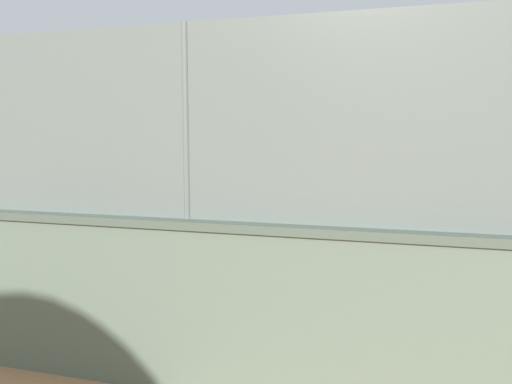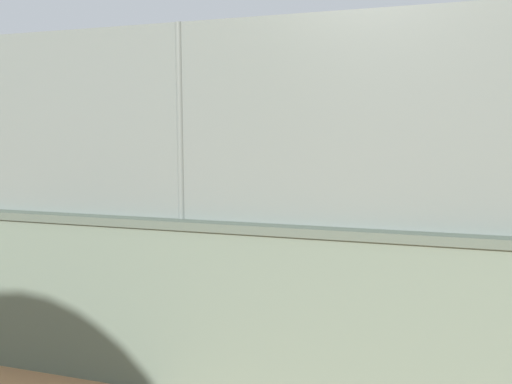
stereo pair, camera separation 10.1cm
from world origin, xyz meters
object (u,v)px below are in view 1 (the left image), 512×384
object	(u,v)px
player_foreground_swinging	(314,209)
player_at_service_line	(374,184)
player_baseline_waiting	(299,178)
sports_ball	(280,191)

from	to	relation	value
player_foreground_swinging	player_at_service_line	bearing A→B (deg)	-98.09
player_baseline_waiting	player_at_service_line	xyz separation A→B (m)	(-2.59, -0.28, -0.15)
player_foreground_swinging	sports_ball	xyz separation A→B (m)	(1.75, -3.54, -0.04)
player_at_service_line	player_foreground_swinging	bearing A→B (deg)	81.91
player_foreground_swinging	player_at_service_line	distance (m)	6.37
player_foreground_swinging	player_at_service_line	xyz separation A→B (m)	(-0.90, -6.31, -0.01)
player_baseline_waiting	sports_ball	xyz separation A→B (m)	(0.05, 2.48, -0.18)
player_foreground_swinging	player_at_service_line	world-z (taller)	player_foreground_swinging
player_baseline_waiting	player_foreground_swinging	world-z (taller)	player_baseline_waiting
player_baseline_waiting	player_foreground_swinging	xyz separation A→B (m)	(-1.70, 6.02, -0.14)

